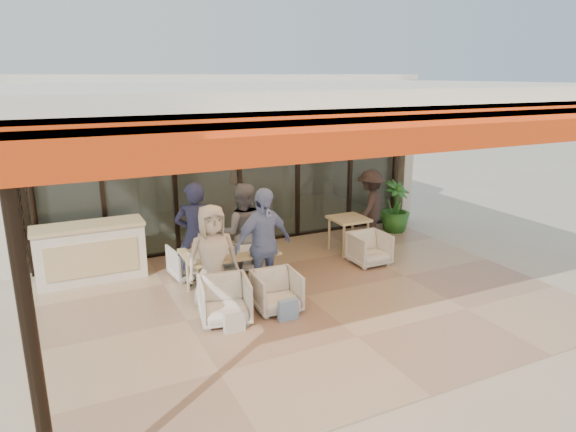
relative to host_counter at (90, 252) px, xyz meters
name	(u,v)px	position (x,y,z in m)	size (l,w,h in m)	color
ground	(307,297)	(3.06, -2.30, -0.53)	(70.00, 70.00, 0.00)	#C6B293
terrace_floor	(307,297)	(3.06, -2.30, -0.53)	(8.00, 6.00, 0.01)	tan
terrace_structure	(317,94)	(3.06, -2.56, 2.72)	(8.00, 6.00, 3.40)	silver
glass_storefront	(239,171)	(3.06, 0.70, 1.07)	(8.08, 0.10, 3.20)	#9EADA3
interior_block	(205,130)	(3.07, 3.02, 1.70)	(9.05, 3.62, 3.52)	silver
host_counter	(90,252)	(0.00, 0.00, 0.00)	(1.85, 0.65, 1.04)	silver
dining_table	(228,254)	(2.00, -1.55, 0.15)	(1.50, 0.90, 0.93)	beige
chair_far_left	(189,260)	(1.59, -0.60, -0.20)	(0.65, 0.61, 0.67)	white
chair_far_right	(234,252)	(2.43, -0.60, -0.18)	(0.68, 0.64, 0.70)	white
chair_near_left	(224,298)	(1.59, -2.50, -0.16)	(0.72, 0.67, 0.74)	white
chair_near_right	(277,290)	(2.43, -2.50, -0.19)	(0.67, 0.63, 0.69)	white
diner_navy	(196,236)	(1.59, -1.10, 0.39)	(0.67, 0.44, 1.84)	#1B1F3C
diner_grey	(243,232)	(2.43, -1.10, 0.34)	(0.85, 0.66, 1.74)	slate
diner_cream	(213,258)	(1.59, -2.00, 0.30)	(0.81, 0.53, 1.66)	beige
diner_periwinkle	(263,245)	(2.43, -2.00, 0.39)	(1.08, 0.45, 1.84)	#7485C1
tote_bag_cream	(234,322)	(1.59, -2.90, -0.36)	(0.30, 0.10, 0.34)	silver
tote_bag_blue	(288,310)	(2.43, -2.90, -0.36)	(0.30, 0.10, 0.34)	#99BFD8
side_table	(349,223)	(4.85, -0.72, 0.11)	(0.70, 0.70, 0.74)	beige
side_chair	(369,247)	(4.85, -1.47, -0.19)	(0.67, 0.63, 0.69)	white
standing_woman	(370,207)	(5.57, -0.43, 0.28)	(1.04, 0.60, 1.62)	black
potted_palm	(395,207)	(6.59, 0.03, 0.07)	(0.67, 0.67, 1.19)	#1E5919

